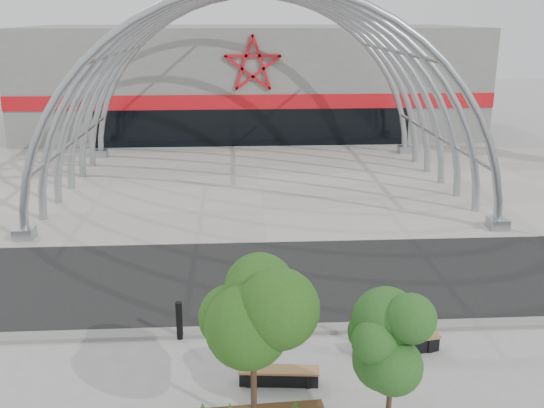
% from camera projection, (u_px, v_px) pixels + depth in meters
% --- Properties ---
extents(ground, '(140.00, 140.00, 0.00)m').
position_uv_depth(ground, '(280.00, 328.00, 17.99)').
color(ground, gray).
rests_on(ground, ground).
extents(road, '(140.00, 7.00, 0.02)m').
position_uv_depth(road, '(273.00, 278.00, 21.32)').
color(road, black).
rests_on(road, ground).
extents(forecourt, '(60.00, 17.00, 0.04)m').
position_uv_depth(forecourt, '(259.00, 186.00, 32.74)').
color(forecourt, '#A8A398').
rests_on(forecourt, ground).
extents(kerb, '(60.00, 0.50, 0.12)m').
position_uv_depth(kerb, '(281.00, 330.00, 17.73)').
color(kerb, slate).
rests_on(kerb, ground).
extents(arena_building, '(34.00, 15.24, 8.00)m').
position_uv_depth(arena_building, '(250.00, 78.00, 48.65)').
color(arena_building, slate).
rests_on(arena_building, ground).
extents(vault_canopy, '(20.80, 15.80, 20.36)m').
position_uv_depth(vault_canopy, '(259.00, 186.00, 32.74)').
color(vault_canopy, '#969BA1').
rests_on(vault_canopy, ground).
extents(street_tree_0, '(1.87, 1.87, 4.26)m').
position_uv_depth(street_tree_0, '(253.00, 304.00, 12.76)').
color(street_tree_0, '#312218').
rests_on(street_tree_0, ground).
extents(street_tree_1, '(1.45, 1.45, 3.43)m').
position_uv_depth(street_tree_1, '(393.00, 342.00, 12.44)').
color(street_tree_1, black).
rests_on(street_tree_1, ground).
extents(bench_0, '(2.05, 0.63, 0.42)m').
position_uv_depth(bench_0, '(279.00, 376.00, 15.21)').
color(bench_0, black).
rests_on(bench_0, ground).
extents(bench_1, '(2.29, 0.87, 0.47)m').
position_uv_depth(bench_1, '(400.00, 345.00, 16.61)').
color(bench_1, black).
rests_on(bench_1, ground).
extents(bollard_0, '(0.18, 0.18, 1.15)m').
position_uv_depth(bollard_0, '(179.00, 321.00, 17.21)').
color(bollard_0, black).
rests_on(bollard_0, ground).
extents(bollard_1, '(0.14, 0.14, 0.88)m').
position_uv_depth(bollard_1, '(255.00, 341.00, 16.40)').
color(bollard_1, black).
rests_on(bollard_1, ground).
extents(bollard_2, '(0.18, 0.18, 1.14)m').
position_uv_depth(bollard_2, '(267.00, 303.00, 18.25)').
color(bollard_2, black).
rests_on(bollard_2, ground).
extents(bollard_3, '(0.17, 0.17, 1.08)m').
position_uv_depth(bollard_3, '(369.00, 329.00, 16.80)').
color(bollard_3, black).
rests_on(bollard_3, ground).
extents(bollard_4, '(0.15, 0.15, 0.92)m').
position_uv_depth(bollard_4, '(395.00, 318.00, 17.58)').
color(bollard_4, black).
rests_on(bollard_4, ground).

